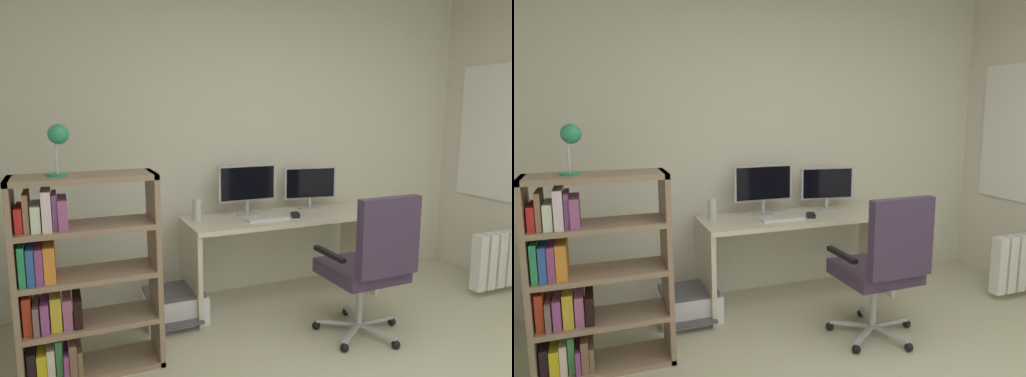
% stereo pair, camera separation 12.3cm
% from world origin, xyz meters
% --- Properties ---
extents(wall_back, '(4.42, 0.10, 2.74)m').
position_xyz_m(wall_back, '(0.00, 2.58, 1.37)').
color(wall_back, silver).
rests_on(wall_back, ground).
extents(desk, '(1.59, 0.58, 0.72)m').
position_xyz_m(desk, '(0.16, 2.17, 0.54)').
color(desk, beige).
rests_on(desk, ground).
extents(monitor_main, '(0.50, 0.18, 0.41)m').
position_xyz_m(monitor_main, '(-0.09, 2.31, 0.97)').
color(monitor_main, '#B2B5B7').
rests_on(monitor_main, desk).
extents(monitor_secondary, '(0.47, 0.18, 0.37)m').
position_xyz_m(monitor_secondary, '(0.50, 2.31, 0.93)').
color(monitor_secondary, '#B2B5B7').
rests_on(monitor_secondary, desk).
extents(keyboard, '(0.34, 0.14, 0.02)m').
position_xyz_m(keyboard, '(-0.01, 2.07, 0.73)').
color(keyboard, silver).
rests_on(keyboard, desk).
extents(computer_mouse, '(0.09, 0.11, 0.03)m').
position_xyz_m(computer_mouse, '(0.24, 2.07, 0.74)').
color(computer_mouse, black).
rests_on(computer_mouse, desk).
extents(desktop_speaker, '(0.07, 0.07, 0.17)m').
position_xyz_m(desktop_speaker, '(-0.53, 2.27, 0.81)').
color(desktop_speaker, silver).
rests_on(desktop_speaker, desk).
extents(office_chair, '(0.62, 0.63, 1.04)m').
position_xyz_m(office_chair, '(0.40, 1.29, 0.57)').
color(office_chair, '#B7BABC').
rests_on(office_chair, ground).
extents(bookshelf, '(0.82, 0.33, 1.21)m').
position_xyz_m(bookshelf, '(-1.47, 1.64, 0.58)').
color(bookshelf, '#90745C').
rests_on(bookshelf, ground).
extents(desk_lamp, '(0.13, 0.11, 0.29)m').
position_xyz_m(desk_lamp, '(-1.50, 1.64, 1.42)').
color(desk_lamp, '#2C9062').
rests_on(desk_lamp, bookshelf).
extents(printer, '(0.45, 0.49, 0.23)m').
position_xyz_m(printer, '(-0.76, 2.13, 0.11)').
color(printer, silver).
rests_on(printer, ground).
extents(radiator, '(0.87, 0.10, 0.48)m').
position_xyz_m(radiator, '(2.11, 1.55, 0.30)').
color(radiator, white).
rests_on(radiator, ground).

